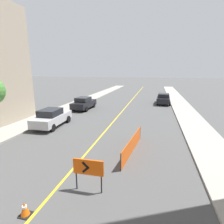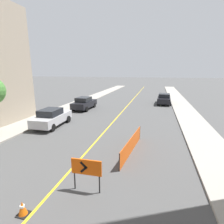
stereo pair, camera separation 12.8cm
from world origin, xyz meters
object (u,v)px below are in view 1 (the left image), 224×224
traffic_cone_farthest (25,209)px  parked_car_curb_mid (84,103)px  parked_car_curb_near (52,117)px  parked_car_curb_far (163,99)px  arrow_barricade_primary (88,169)px

traffic_cone_farthest → parked_car_curb_mid: parked_car_curb_mid is taller
traffic_cone_farthest → parked_car_curb_near: (-4.75, 9.13, 0.54)m
traffic_cone_farthest → parked_car_curb_mid: (-4.77, 16.42, 0.54)m
parked_car_curb_mid → parked_car_curb_far: 11.92m
arrow_barricade_primary → parked_car_curb_mid: size_ratio=0.33×
traffic_cone_farthest → arrow_barricade_primary: arrow_barricade_primary is taller
parked_car_curb_far → arrow_barricade_primary: bearing=-97.4°
arrow_barricade_primary → parked_car_curb_near: 9.81m
traffic_cone_farthest → arrow_barricade_primary: (1.67, 1.72, 0.77)m
parked_car_curb_mid → parked_car_curb_near: bearing=-88.0°
parked_car_curb_near → traffic_cone_farthest: bearing=-64.9°
arrow_barricade_primary → parked_car_curb_far: bearing=78.9°
traffic_cone_farthest → parked_car_curb_near: bearing=117.5°
arrow_barricade_primary → parked_car_curb_mid: (-6.44, 14.70, -0.23)m
arrow_barricade_primary → parked_car_curb_far: size_ratio=0.32×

